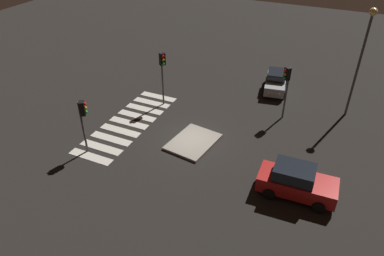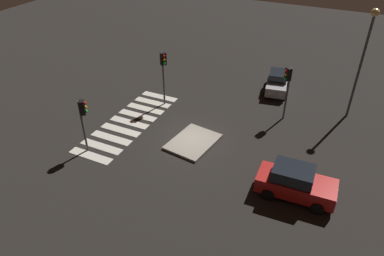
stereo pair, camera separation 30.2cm
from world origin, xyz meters
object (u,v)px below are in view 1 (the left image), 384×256
(car_red, at_px, (296,182))
(traffic_light_south, at_px, (162,66))
(street_lamp, at_px, (364,46))
(traffic_light_west, at_px, (287,80))
(traffic_island, at_px, (193,142))
(car_silver, at_px, (276,82))
(traffic_light_east, at_px, (83,114))

(car_red, relative_size, traffic_light_south, 1.00)
(traffic_light_south, distance_m, street_lamp, 14.68)
(car_red, xyz_separation_m, traffic_light_west, (-8.05, -2.63, 2.27))
(traffic_island, xyz_separation_m, traffic_light_west, (-5.89, 4.81, 3.13))
(car_silver, distance_m, traffic_light_west, 5.27)
(car_silver, bearing_deg, traffic_light_south, -59.60)
(car_silver, height_order, traffic_light_east, traffic_light_east)
(traffic_light_south, height_order, traffic_light_west, traffic_light_south)
(car_red, bearing_deg, street_lamp, 77.62)
(traffic_light_south, bearing_deg, street_lamp, 59.43)
(traffic_island, relative_size, traffic_light_south, 0.88)
(street_lamp, bearing_deg, traffic_light_east, -51.09)
(traffic_light_south, bearing_deg, traffic_light_east, -60.71)
(car_silver, xyz_separation_m, traffic_light_south, (6.40, -7.67, 2.58))
(car_silver, bearing_deg, traffic_light_west, 9.96)
(traffic_light_south, distance_m, traffic_light_west, 9.44)
(car_silver, xyz_separation_m, traffic_light_west, (4.44, 1.56, 2.38))
(traffic_light_east, xyz_separation_m, street_lamp, (-12.36, 15.32, 2.69))
(traffic_island, bearing_deg, traffic_light_south, -131.59)
(car_red, distance_m, traffic_light_east, 13.67)
(traffic_island, relative_size, traffic_light_west, 0.94)
(traffic_light_east, distance_m, street_lamp, 19.87)
(car_red, height_order, street_lamp, street_lamp)
(car_silver, relative_size, traffic_light_west, 0.97)
(traffic_light_west, height_order, street_lamp, street_lamp)
(traffic_island, relative_size, car_silver, 0.97)
(traffic_island, height_order, car_silver, car_silver)
(traffic_light_west, xyz_separation_m, traffic_light_east, (9.68, -10.80, -0.32))
(car_silver, xyz_separation_m, traffic_light_east, (14.11, -9.24, 2.06))
(car_red, distance_m, traffic_light_south, 13.56)
(car_silver, bearing_deg, street_lamp, 64.51)
(traffic_light_west, relative_size, traffic_light_east, 1.11)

